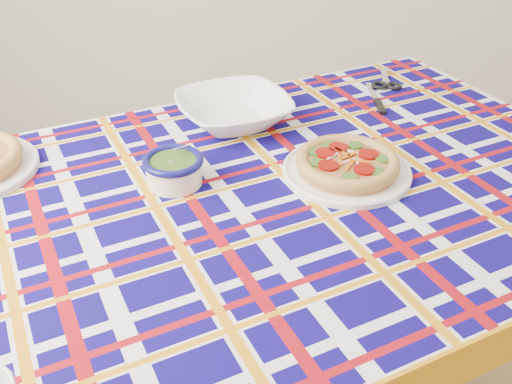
{
  "coord_description": "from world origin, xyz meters",
  "views": [
    {
      "loc": [
        -0.81,
        -0.99,
        1.54
      ],
      "look_at": [
        -0.6,
        0.05,
        0.84
      ],
      "focal_mm": 40.0,
      "sensor_mm": 36.0,
      "label": 1
    }
  ],
  "objects": [
    {
      "name": "dining_table",
      "position": [
        -0.58,
        0.08,
        0.74
      ],
      "size": [
        1.96,
        1.5,
        0.81
      ],
      "rotation": [
        0.0,
        0.0,
        0.26
      ],
      "color": "brown",
      "rests_on": "floor"
    },
    {
      "name": "pesto_bowl",
      "position": [
        -0.78,
        0.16,
        0.86
      ],
      "size": [
        0.18,
        0.18,
        0.08
      ],
      "primitive_type": null,
      "rotation": [
        0.0,
        0.0,
        0.32
      ],
      "color": "#243F11",
      "rests_on": "tablecloth"
    },
    {
      "name": "kitchen_scissors",
      "position": [
        -0.05,
        0.67,
        0.83
      ],
      "size": [
        0.16,
        0.23,
        0.02
      ],
      "primitive_type": null,
      "rotation": [
        0.0,
        0.0,
        1.25
      ],
      "color": "silver",
      "rests_on": "tablecloth"
    },
    {
      "name": "serving_bowl",
      "position": [
        -0.59,
        0.44,
        0.86
      ],
      "size": [
        0.37,
        0.37,
        0.08
      ],
      "primitive_type": "imported",
      "rotation": [
        0.0,
        0.0,
        0.21
      ],
      "color": "white",
      "rests_on": "tablecloth"
    },
    {
      "name": "tablecloth",
      "position": [
        -0.58,
        0.08,
        0.76
      ],
      "size": [
        2.0,
        1.54,
        0.12
      ],
      "primitive_type": null,
      "rotation": [
        0.0,
        0.0,
        0.26
      ],
      "color": "#0C0453",
      "rests_on": "dining_table"
    },
    {
      "name": "table_knife",
      "position": [
        -0.13,
        0.56,
        0.83
      ],
      "size": [
        0.06,
        0.24,
        0.01
      ],
      "primitive_type": null,
      "rotation": [
        0.0,
        0.0,
        1.41
      ],
      "color": "silver",
      "rests_on": "tablecloth"
    },
    {
      "name": "main_focaccia_plate",
      "position": [
        -0.37,
        0.12,
        0.85
      ],
      "size": [
        0.35,
        0.35,
        0.06
      ],
      "primitive_type": null,
      "rotation": [
        0.0,
        0.0,
        0.1
      ],
      "color": "#A9693C",
      "rests_on": "tablecloth"
    }
  ]
}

